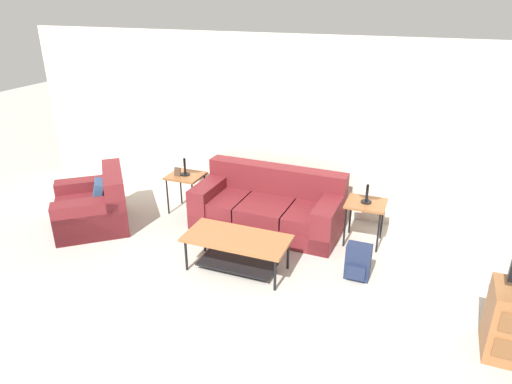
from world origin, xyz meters
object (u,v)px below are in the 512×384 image
object	(u,v)px
side_table_left	(186,179)
backpack	(358,262)
couch	(269,208)
table_lamp_right	(369,172)
table_lamp_left	(183,148)
side_table_right	(366,207)
armchair	(95,207)
coffee_table	(237,246)

from	to	relation	value
side_table_left	backpack	distance (m)	2.92
couch	table_lamp_right	xyz separation A→B (m)	(1.34, 0.02, 0.73)
side_table_left	table_lamp_left	bearing A→B (deg)	-90.00
couch	table_lamp_right	distance (m)	1.53
side_table_right	armchair	bearing A→B (deg)	-166.36
armchair	side_table_right	world-z (taller)	armchair
armchair	table_lamp_right	bearing A→B (deg)	13.64
armchair	table_lamp_left	distance (m)	1.53
side_table_left	backpack	world-z (taller)	side_table_left
coffee_table	side_table_right	bearing A→B (deg)	42.95
coffee_table	backpack	world-z (taller)	coffee_table
coffee_table	table_lamp_left	distance (m)	1.97
couch	coffee_table	world-z (taller)	couch
side_table_left	backpack	bearing A→B (deg)	-17.59
side_table_left	side_table_right	distance (m)	2.69
coffee_table	side_table_left	size ratio (longest dim) A/B	2.12
side_table_left	table_lamp_right	xyz separation A→B (m)	(2.69, -0.00, 0.50)
table_lamp_left	table_lamp_right	xyz separation A→B (m)	(2.69, 0.00, 0.00)
armchair	side_table_right	size ratio (longest dim) A/B	2.45
coffee_table	table_lamp_left	world-z (taller)	table_lamp_left
couch	coffee_table	size ratio (longest dim) A/B	1.66
armchair	coffee_table	world-z (taller)	armchair
side_table_left	backpack	xyz separation A→B (m)	(2.77, -0.88, -0.31)
couch	armchair	distance (m)	2.50
couch	side_table_left	xyz separation A→B (m)	(-1.35, 0.02, 0.23)
couch	side_table_right	bearing A→B (deg)	0.91
side_table_right	table_lamp_right	size ratio (longest dim) A/B	1.08
armchair	table_lamp_left	world-z (taller)	table_lamp_left
backpack	table_lamp_left	bearing A→B (deg)	162.41
table_lamp_left	couch	bearing A→B (deg)	-0.90
side_table_left	table_lamp_right	distance (m)	2.73
coffee_table	table_lamp_right	size ratio (longest dim) A/B	2.28
backpack	coffee_table	bearing A→B (deg)	-166.13
armchair	backpack	size ratio (longest dim) A/B	3.29
side_table_left	side_table_right	world-z (taller)	same
armchair	table_lamp_right	xyz separation A→B (m)	(3.69, 0.89, 0.74)
couch	armchair	world-z (taller)	couch
table_lamp_left	table_lamp_right	size ratio (longest dim) A/B	1.00
table_lamp_left	coffee_table	bearing A→B (deg)	-41.58
coffee_table	side_table_left	xyz separation A→B (m)	(-1.38, 1.22, 0.20)
couch	table_lamp_right	bearing A→B (deg)	0.91
couch	table_lamp_left	bearing A→B (deg)	179.10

